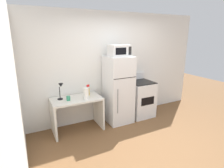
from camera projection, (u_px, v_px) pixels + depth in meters
name	position (u px, v px, depth m)	size (l,w,h in m)	color
ground_plane	(154.00, 148.00, 3.43)	(12.00, 12.00, 0.00)	brown
wall_back_white	(113.00, 66.00, 4.55)	(5.00, 0.10, 2.60)	white
wall_left_brick	(13.00, 103.00, 2.12)	(0.10, 4.00, 2.60)	silver
desk	(77.00, 108.00, 3.97)	(1.07, 0.59, 0.75)	silver
desk_lamp	(61.00, 89.00, 3.77)	(0.14, 0.12, 0.35)	black
paper_towel_roll	(86.00, 94.00, 3.83)	(0.11, 0.11, 0.24)	white
coffee_mug	(68.00, 98.00, 3.76)	(0.08, 0.08, 0.10)	#338C66
spray_bottle	(88.00, 91.00, 4.07)	(0.06, 0.06, 0.25)	yellow
refrigerator	(118.00, 90.00, 4.34)	(0.59, 0.63, 1.60)	white
microwave	(119.00, 50.00, 4.07)	(0.46, 0.35, 0.26)	silver
oven_range	(140.00, 98.00, 4.72)	(0.60, 0.61, 1.10)	white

